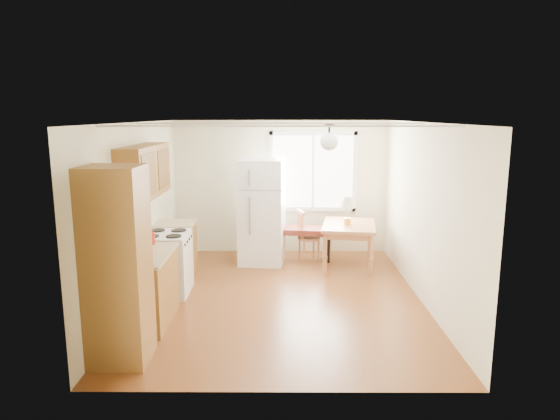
{
  "coord_description": "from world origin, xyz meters",
  "views": [
    {
      "loc": [
        0.02,
        -6.84,
        2.61
      ],
      "look_at": [
        -0.01,
        0.74,
        1.15
      ],
      "focal_mm": 32.0,
      "sensor_mm": 36.0,
      "label": 1
    }
  ],
  "objects_px": {
    "bench": "(298,231)",
    "chair": "(305,233)",
    "refrigerator": "(262,212)",
    "dining_table": "(349,230)"
  },
  "relations": [
    {
      "from": "bench",
      "to": "chair",
      "type": "distance_m",
      "value": 0.13
    },
    {
      "from": "dining_table",
      "to": "chair",
      "type": "relative_size",
      "value": 1.44
    },
    {
      "from": "dining_table",
      "to": "chair",
      "type": "bearing_deg",
      "value": 168.96
    },
    {
      "from": "bench",
      "to": "refrigerator",
      "type": "bearing_deg",
      "value": -159.66
    },
    {
      "from": "dining_table",
      "to": "chair",
      "type": "distance_m",
      "value": 0.82
    },
    {
      "from": "refrigerator",
      "to": "dining_table",
      "type": "xyz_separation_m",
      "value": [
        1.52,
        -0.17,
        -0.29
      ]
    },
    {
      "from": "refrigerator",
      "to": "chair",
      "type": "height_order",
      "value": "refrigerator"
    },
    {
      "from": "bench",
      "to": "dining_table",
      "type": "height_order",
      "value": "dining_table"
    },
    {
      "from": "refrigerator",
      "to": "dining_table",
      "type": "height_order",
      "value": "refrigerator"
    },
    {
      "from": "bench",
      "to": "dining_table",
      "type": "distance_m",
      "value": 0.94
    }
  ]
}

